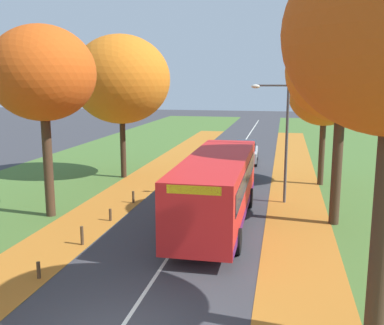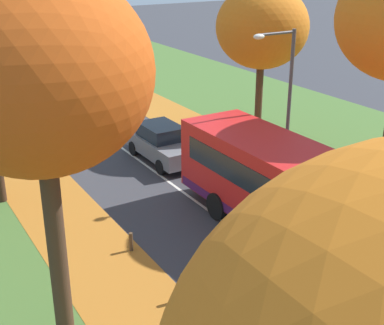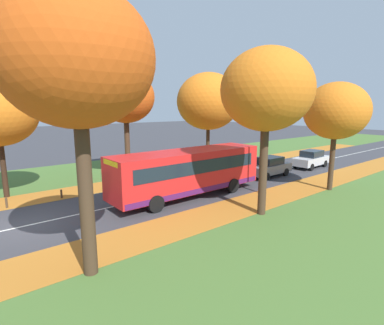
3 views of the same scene
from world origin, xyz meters
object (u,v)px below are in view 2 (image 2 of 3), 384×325
(tree_left_near, at_px, (38,74))
(car_grey_lead, at_px, (162,143))
(bollard_fourth, at_px, (178,293))
(bus, at_px, (304,197))
(bollard_fifth, at_px, (131,242))
(tree_right_mid, at_px, (262,27))
(streetlamp_right, at_px, (283,91))
(car_silver_following, at_px, (111,109))

(tree_left_near, distance_m, car_grey_lead, 12.93)
(bollard_fourth, xyz_separation_m, bus, (4.70, 0.50, 1.43))
(bollard_fourth, xyz_separation_m, bollard_fifth, (0.04, 2.99, 0.03))
(tree_left_near, bearing_deg, bus, 2.27)
(tree_right_mid, relative_size, bus, 0.70)
(bollard_fourth, bearing_deg, streetlamp_right, 32.76)
(streetlamp_right, xyz_separation_m, car_silver_following, (-2.56, 10.64, -2.92))
(car_grey_lead, bearing_deg, tree_right_mid, -0.43)
(tree_left_near, bearing_deg, bollard_fifth, 42.61)
(tree_right_mid, distance_m, car_silver_following, 9.15)
(tree_right_mid, xyz_separation_m, bollard_fifth, (-9.60, -6.14, -5.08))
(tree_left_near, relative_size, bus, 0.82)
(bollard_fifth, relative_size, car_silver_following, 0.15)
(car_silver_following, bearing_deg, tree_left_near, -116.89)
(bus, xyz_separation_m, car_silver_following, (-0.03, 14.80, -0.89))
(tree_right_mid, height_order, car_silver_following, tree_right_mid)
(car_grey_lead, relative_size, car_silver_following, 0.99)
(car_grey_lead, distance_m, car_silver_following, 6.14)
(tree_left_near, distance_m, tree_right_mid, 15.50)
(bollard_fifth, bearing_deg, tree_right_mid, 32.60)
(bus, distance_m, car_silver_following, 14.82)
(tree_left_near, bearing_deg, streetlamp_right, 23.56)
(bollard_fourth, distance_m, car_grey_lead, 10.20)
(car_grey_lead, bearing_deg, bollard_fourth, -115.91)
(bollard_fourth, bearing_deg, bollard_fifth, 89.18)
(bus, relative_size, car_grey_lead, 2.48)
(streetlamp_right, distance_m, car_grey_lead, 6.05)
(tree_left_near, height_order, bollard_fourth, tree_left_near)
(bollard_fifth, height_order, car_grey_lead, car_grey_lead)
(streetlamp_right, bearing_deg, bus, -121.40)
(bollard_fifth, bearing_deg, car_silver_following, 69.41)
(bollard_fourth, height_order, bollard_fifth, bollard_fifth)
(bollard_fourth, height_order, car_silver_following, car_silver_following)
(tree_left_near, distance_m, bollard_fifth, 7.37)
(bus, bearing_deg, bollard_fourth, -173.92)
(tree_left_near, distance_m, car_silver_following, 17.84)
(car_grey_lead, bearing_deg, streetlamp_right, -58.36)
(tree_right_mid, height_order, bollard_fifth, tree_right_mid)
(bollard_fourth, height_order, car_grey_lead, car_grey_lead)
(streetlamp_right, bearing_deg, bollard_fourth, -147.24)
(tree_left_near, bearing_deg, car_silver_following, 63.11)
(bus, bearing_deg, tree_right_mid, 60.17)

